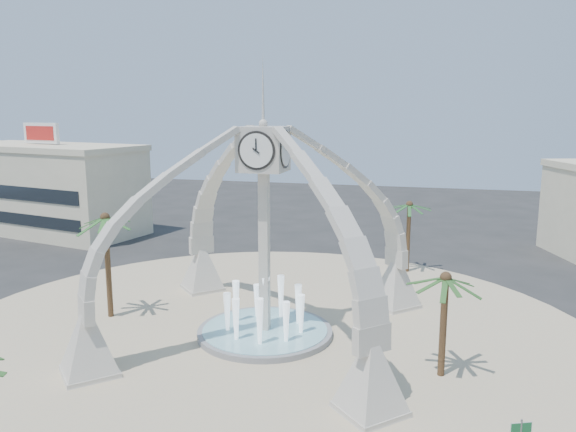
% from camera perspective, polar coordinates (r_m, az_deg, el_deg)
% --- Properties ---
extents(ground, '(140.00, 140.00, 0.00)m').
position_cam_1_polar(ground, '(34.11, -2.35, -12.05)').
color(ground, '#282828').
rests_on(ground, ground).
extents(plaza, '(40.00, 40.00, 0.06)m').
position_cam_1_polar(plaza, '(34.10, -2.35, -12.00)').
color(plaza, tan).
rests_on(plaza, ground).
extents(clock_tower, '(17.94, 17.94, 16.30)m').
position_cam_1_polar(clock_tower, '(32.17, -2.44, -1.32)').
color(clock_tower, beige).
rests_on(clock_tower, ground).
extents(fountain, '(8.00, 8.00, 3.62)m').
position_cam_1_polar(fountain, '(34.00, -2.36, -11.60)').
color(fountain, gray).
rests_on(fountain, ground).
extents(building_nw, '(23.75, 13.73, 11.90)m').
position_cam_1_polar(building_nw, '(67.04, -23.40, 2.63)').
color(building_nw, beige).
rests_on(building_nw, ground).
extents(palm_east, '(4.63, 4.63, 5.84)m').
position_cam_1_polar(palm_east, '(28.55, 15.73, -6.18)').
color(palm_east, brown).
rests_on(palm_east, ground).
extents(palm_west, '(4.00, 4.00, 7.29)m').
position_cam_1_polar(palm_west, '(36.98, -18.09, -0.31)').
color(palm_west, brown).
rests_on(palm_west, ground).
extents(palm_north, '(3.65, 3.65, 6.35)m').
position_cam_1_polar(palm_north, '(46.55, 12.23, 1.05)').
color(palm_north, brown).
rests_on(palm_north, ground).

